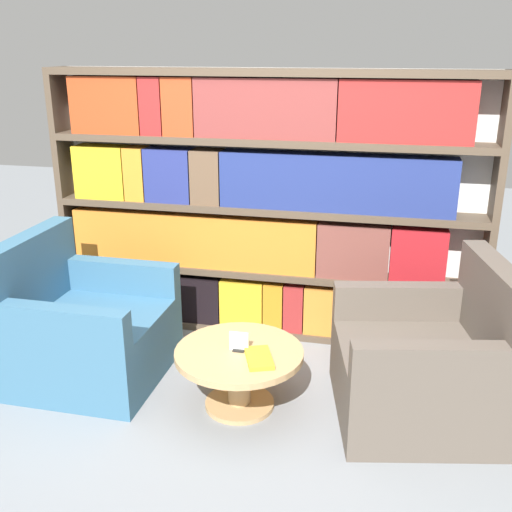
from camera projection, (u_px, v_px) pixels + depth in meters
ground_plane at (220, 422)px, 3.57m from camera, size 14.00×14.00×0.00m
bookshelf at (261, 207)px, 4.43m from camera, size 3.22×0.30×1.98m
armchair_left at (85, 331)px, 4.00m from camera, size 0.95×0.94×0.96m
armchair_right at (426, 367)px, 3.55m from camera, size 1.11×1.11×0.96m
coffee_table at (239, 366)px, 3.64m from camera, size 0.78×0.78×0.39m
table_sign at (239, 343)px, 3.59m from camera, size 0.12×0.06×0.12m
stray_book at (259, 358)px, 3.49m from camera, size 0.23×0.30×0.03m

